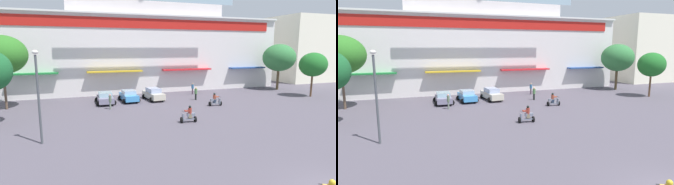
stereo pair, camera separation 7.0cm
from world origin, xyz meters
The scene contains 15 objects.
ground_plane centered at (0.00, 13.00, 0.00)m, with size 128.00×128.00×0.00m, color #534C58.
colonial_building centered at (0.00, 35.30, 8.40)m, with size 42.58×14.67×19.93m.
flank_building_right centered at (33.45, 35.73, 6.35)m, with size 13.00×10.86×12.69m.
plaza_tree_1 centered at (19.65, 26.62, 5.06)m, with size 4.96×4.98×7.19m.
plaza_tree_2 centered at (-18.09, 24.86, 5.87)m, with size 5.10×5.26×7.95m.
plaza_tree_3 centered at (19.50, 19.94, 4.36)m, with size 3.81×3.26×5.99m.
parked_car_0 centered at (-7.62, 24.39, 0.70)m, with size 2.36×4.02×1.37m.
parked_car_1 centered at (-4.70, 24.75, 0.72)m, with size 2.40×3.94×1.42m.
parked_car_2 centered at (-1.52, 24.73, 0.77)m, with size 2.46×4.40×1.53m.
scooter_rider_0 centered at (4.20, 18.97, 0.63)m, with size 1.50×0.64×1.52m.
scooter_rider_3 centered at (-1.49, 13.51, 0.64)m, with size 1.47×0.64×1.55m.
pedestrian_0 centered at (-7.44, 21.10, 0.98)m, with size 0.38×0.38×1.68m.
pedestrian_1 centered at (4.97, 26.94, 0.93)m, with size 0.48×0.48×1.63m.
pedestrian_2 centered at (3.62, 22.96, 0.93)m, with size 0.41×0.41×1.64m.
streetlamp_near centered at (-13.33, 11.89, 3.80)m, with size 0.40×0.40×6.47m.
Camera 1 is at (-10.95, -7.97, 6.60)m, focal length 28.84 mm.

